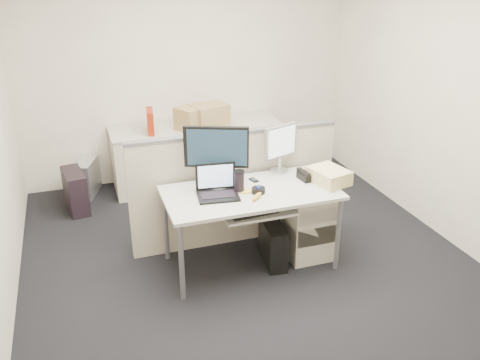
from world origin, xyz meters
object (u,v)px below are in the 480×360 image
object	(u,v)px
monitor_main	(216,157)
desk_phone	(310,175)
laptop	(218,183)
desk	(251,198)

from	to	relation	value
monitor_main	desk_phone	bearing A→B (deg)	15.12
monitor_main	desk_phone	world-z (taller)	monitor_main
laptop	desk_phone	xyz separation A→B (m)	(0.90, 0.10, -0.10)
desk	monitor_main	bearing A→B (deg)	144.25
monitor_main	laptop	distance (m)	0.25
desk	laptop	xyz separation A→B (m)	(-0.30, -0.02, 0.19)
desk_phone	laptop	bearing A→B (deg)	-179.77
laptop	desk_phone	bearing A→B (deg)	13.56
monitor_main	desk_phone	size ratio (longest dim) A/B	2.81
monitor_main	desk_phone	xyz separation A→B (m)	(0.85, -0.10, -0.25)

